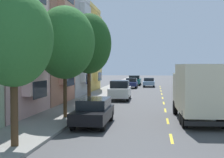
{
  "coord_description": "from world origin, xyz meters",
  "views": [
    {
      "loc": [
        -0.75,
        -8.73,
        3.38
      ],
      "look_at": [
        -4.58,
        20.79,
        2.22
      ],
      "focal_mm": 53.94,
      "sensor_mm": 36.0,
      "label": 1
    }
  ],
  "objects_px": {
    "street_tree_second": "(65,43)",
    "delivery_box_truck": "(198,89)",
    "street_tree_nearest": "(13,38)",
    "street_tree_third": "(89,44)",
    "moving_sky_sedan": "(149,82)",
    "parked_suv_white": "(120,90)",
    "parked_wagon_black": "(94,111)",
    "parked_hatchback_navy": "(131,83)",
    "parked_pickup_teal": "(135,80)",
    "parked_suv_champagne": "(188,81)"
  },
  "relations": [
    {
      "from": "street_tree_second",
      "to": "delivery_box_truck",
      "type": "xyz_separation_m",
      "value": [
        8.21,
        0.25,
        -2.89
      ]
    },
    {
      "from": "street_tree_nearest",
      "to": "street_tree_third",
      "type": "xyz_separation_m",
      "value": [
        -0.0,
        15.37,
        0.79
      ]
    },
    {
      "from": "street_tree_nearest",
      "to": "moving_sky_sedan",
      "type": "height_order",
      "value": "street_tree_nearest"
    },
    {
      "from": "street_tree_nearest",
      "to": "parked_suv_white",
      "type": "distance_m",
      "value": 20.68
    },
    {
      "from": "street_tree_nearest",
      "to": "street_tree_second",
      "type": "xyz_separation_m",
      "value": [
        -0.0,
        7.69,
        0.36
      ]
    },
    {
      "from": "street_tree_third",
      "to": "moving_sky_sedan",
      "type": "height_order",
      "value": "street_tree_third"
    },
    {
      "from": "parked_wagon_black",
      "to": "parked_hatchback_navy",
      "type": "bearing_deg",
      "value": 90.28
    },
    {
      "from": "parked_wagon_black",
      "to": "parked_suv_white",
      "type": "relative_size",
      "value": 0.97
    },
    {
      "from": "parked_wagon_black",
      "to": "moving_sky_sedan",
      "type": "relative_size",
      "value": 1.05
    },
    {
      "from": "street_tree_second",
      "to": "parked_pickup_teal",
      "type": "relative_size",
      "value": 1.32
    },
    {
      "from": "parked_pickup_teal",
      "to": "moving_sky_sedan",
      "type": "xyz_separation_m",
      "value": [
        2.54,
        -4.19,
        -0.08
      ]
    },
    {
      "from": "moving_sky_sedan",
      "to": "parked_pickup_teal",
      "type": "bearing_deg",
      "value": 121.24
    },
    {
      "from": "delivery_box_truck",
      "to": "street_tree_third",
      "type": "bearing_deg",
      "value": 137.84
    },
    {
      "from": "delivery_box_truck",
      "to": "moving_sky_sedan",
      "type": "relative_size",
      "value": 1.65
    },
    {
      "from": "street_tree_nearest",
      "to": "parked_pickup_teal",
      "type": "xyz_separation_m",
      "value": [
        2.06,
        45.83,
        -3.65
      ]
    },
    {
      "from": "street_tree_nearest",
      "to": "parked_hatchback_navy",
      "type": "height_order",
      "value": "street_tree_nearest"
    },
    {
      "from": "street_tree_nearest",
      "to": "delivery_box_truck",
      "type": "bearing_deg",
      "value": 44.04
    },
    {
      "from": "street_tree_nearest",
      "to": "parked_pickup_teal",
      "type": "height_order",
      "value": "street_tree_nearest"
    },
    {
      "from": "parked_wagon_black",
      "to": "parked_suv_champagne",
      "type": "bearing_deg",
      "value": 76.5
    },
    {
      "from": "street_tree_third",
      "to": "parked_wagon_black",
      "type": "distance_m",
      "value": 10.71
    },
    {
      "from": "parked_hatchback_navy",
      "to": "parked_suv_champagne",
      "type": "relative_size",
      "value": 0.83
    },
    {
      "from": "street_tree_third",
      "to": "parked_suv_champagne",
      "type": "height_order",
      "value": "street_tree_third"
    },
    {
      "from": "parked_wagon_black",
      "to": "parked_suv_champagne",
      "type": "distance_m",
      "value": 36.67
    },
    {
      "from": "moving_sky_sedan",
      "to": "parked_wagon_black",
      "type": "bearing_deg",
      "value": -93.9
    },
    {
      "from": "parked_hatchback_navy",
      "to": "parked_wagon_black",
      "type": "bearing_deg",
      "value": -89.72
    },
    {
      "from": "parked_hatchback_navy",
      "to": "delivery_box_truck",
      "type": "bearing_deg",
      "value": -78.37
    },
    {
      "from": "parked_suv_white",
      "to": "moving_sky_sedan",
      "type": "relative_size",
      "value": 1.08
    },
    {
      "from": "parked_hatchback_navy",
      "to": "parked_pickup_teal",
      "type": "xyz_separation_m",
      "value": [
        0.06,
        7.73,
        0.07
      ]
    },
    {
      "from": "street_tree_nearest",
      "to": "parked_wagon_black",
      "type": "bearing_deg",
      "value": 69.84
    },
    {
      "from": "delivery_box_truck",
      "to": "parked_suv_champagne",
      "type": "bearing_deg",
      "value": 85.73
    },
    {
      "from": "street_tree_third",
      "to": "delivery_box_truck",
      "type": "distance_m",
      "value": 11.56
    },
    {
      "from": "parked_pickup_teal",
      "to": "parked_suv_white",
      "type": "bearing_deg",
      "value": -89.8
    },
    {
      "from": "street_tree_third",
      "to": "parked_hatchback_navy",
      "type": "xyz_separation_m",
      "value": [
        2.0,
        22.72,
        -4.51
      ]
    },
    {
      "from": "parked_suv_white",
      "to": "parked_pickup_teal",
      "type": "bearing_deg",
      "value": 90.2
    },
    {
      "from": "street_tree_nearest",
      "to": "parked_suv_champagne",
      "type": "distance_m",
      "value": 43.05
    },
    {
      "from": "parked_pickup_teal",
      "to": "moving_sky_sedan",
      "type": "height_order",
      "value": "parked_pickup_teal"
    },
    {
      "from": "delivery_box_truck",
      "to": "parked_hatchback_navy",
      "type": "distance_m",
      "value": 30.81
    },
    {
      "from": "parked_hatchback_navy",
      "to": "parked_wagon_black",
      "type": "xyz_separation_m",
      "value": [
        0.16,
        -32.21,
        0.05
      ]
    },
    {
      "from": "street_tree_nearest",
      "to": "moving_sky_sedan",
      "type": "bearing_deg",
      "value": 83.7
    },
    {
      "from": "parked_suv_white",
      "to": "parked_suv_champagne",
      "type": "relative_size",
      "value": 1.0
    },
    {
      "from": "parked_hatchback_navy",
      "to": "street_tree_third",
      "type": "bearing_deg",
      "value": -95.04
    },
    {
      "from": "delivery_box_truck",
      "to": "parked_suv_champagne",
      "type": "xyz_separation_m",
      "value": [
        2.51,
        33.61,
        -0.97
      ]
    },
    {
      "from": "street_tree_nearest",
      "to": "parked_hatchback_navy",
      "type": "relative_size",
      "value": 1.57
    },
    {
      "from": "street_tree_nearest",
      "to": "parked_wagon_black",
      "type": "xyz_separation_m",
      "value": [
        2.16,
        5.89,
        -3.68
      ]
    },
    {
      "from": "parked_hatchback_navy",
      "to": "parked_suv_champagne",
      "type": "bearing_deg",
      "value": 21.58
    },
    {
      "from": "street_tree_nearest",
      "to": "parked_suv_champagne",
      "type": "bearing_deg",
      "value": 75.53
    },
    {
      "from": "delivery_box_truck",
      "to": "parked_pickup_teal",
      "type": "xyz_separation_m",
      "value": [
        -6.15,
        37.89,
        -1.12
      ]
    },
    {
      "from": "parked_suv_white",
      "to": "parked_hatchback_navy",
      "type": "bearing_deg",
      "value": 90.47
    },
    {
      "from": "street_tree_third",
      "to": "delivery_box_truck",
      "type": "height_order",
      "value": "street_tree_third"
    },
    {
      "from": "parked_hatchback_navy",
      "to": "parked_wagon_black",
      "type": "relative_size",
      "value": 0.85
    }
  ]
}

